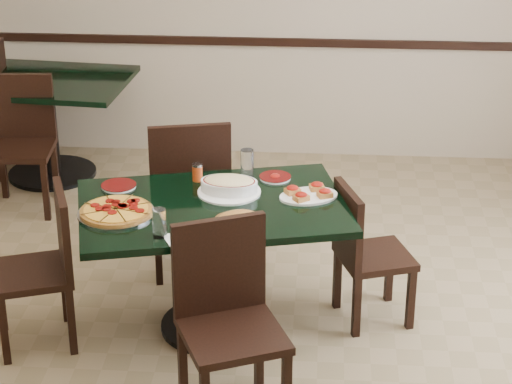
# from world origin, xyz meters

# --- Properties ---
(floor) EXTENTS (5.50, 5.50, 0.00)m
(floor) POSITION_xyz_m (0.00, 0.00, 0.00)
(floor) COLOR olive
(floor) RESTS_ON ground
(room_shell) EXTENTS (5.50, 5.50, 5.50)m
(room_shell) POSITION_xyz_m (1.02, 1.73, 1.17)
(room_shell) COLOR white
(room_shell) RESTS_ON floor
(main_table) EXTENTS (1.56, 1.20, 0.75)m
(main_table) POSITION_xyz_m (-0.16, 0.15, 0.57)
(main_table) COLOR black
(main_table) RESTS_ON floor
(back_table) EXTENTS (1.26, 0.97, 0.75)m
(back_table) POSITION_xyz_m (-1.60, 2.18, 0.52)
(back_table) COLOR black
(back_table) RESTS_ON floor
(chair_far) EXTENTS (0.56, 0.56, 1.00)m
(chair_far) POSITION_xyz_m (-0.36, 0.76, 0.57)
(chair_far) COLOR black
(chair_far) RESTS_ON floor
(chair_near) EXTENTS (0.59, 0.59, 0.96)m
(chair_near) POSITION_xyz_m (-0.01, -0.56, 0.54)
(chair_near) COLOR black
(chair_near) RESTS_ON floor
(chair_right) EXTENTS (0.48, 0.48, 0.80)m
(chair_right) POSITION_xyz_m (0.65, 0.29, 0.44)
(chair_right) COLOR black
(chair_right) RESTS_ON floor
(chair_left) EXTENTS (0.52, 0.52, 0.87)m
(chair_left) POSITION_xyz_m (-1.02, -0.03, 0.48)
(chair_left) COLOR black
(chair_left) RESTS_ON floor
(back_chair_near) EXTENTS (0.46, 0.46, 0.91)m
(back_chair_near) POSITION_xyz_m (-1.64, 1.68, 0.51)
(back_chair_near) COLOR black
(back_chair_near) RESTS_ON floor
(pepperoni_pizza) EXTENTS (0.40, 0.40, 0.04)m
(pepperoni_pizza) POSITION_xyz_m (-0.63, -0.01, 0.77)
(pepperoni_pizza) COLOR #ACACB3
(pepperoni_pizza) RESTS_ON main_table
(lasagna_casserole) EXTENTS (0.34, 0.34, 0.09)m
(lasagna_casserole) POSITION_xyz_m (-0.08, 0.30, 0.80)
(lasagna_casserole) COLOR white
(lasagna_casserole) RESTS_ON main_table
(bread_basket) EXTENTS (0.27, 0.22, 0.10)m
(bread_basket) POSITION_xyz_m (0.00, -0.12, 0.79)
(bread_basket) COLOR brown
(bread_basket) RESTS_ON main_table
(bruschetta_platter) EXTENTS (0.38, 0.32, 0.05)m
(bruschetta_platter) POSITION_xyz_m (0.34, 0.27, 0.77)
(bruschetta_platter) COLOR white
(bruschetta_platter) RESTS_ON main_table
(side_plate_near) EXTENTS (0.17, 0.17, 0.02)m
(side_plate_near) POSITION_xyz_m (-0.22, -0.23, 0.76)
(side_plate_near) COLOR white
(side_plate_near) RESTS_ON main_table
(side_plate_far_r) EXTENTS (0.18, 0.18, 0.03)m
(side_plate_far_r) POSITION_xyz_m (0.15, 0.51, 0.76)
(side_plate_far_r) COLOR white
(side_plate_far_r) RESTS_ON main_table
(side_plate_far_l) EXTENTS (0.19, 0.19, 0.02)m
(side_plate_far_l) POSITION_xyz_m (-0.69, 0.33, 0.76)
(side_plate_far_l) COLOR white
(side_plate_far_l) RESTS_ON main_table
(napkin_setting) EXTENTS (0.18, 0.18, 0.01)m
(napkin_setting) POSITION_xyz_m (-0.27, -0.26, 0.75)
(napkin_setting) COLOR white
(napkin_setting) RESTS_ON main_table
(water_glass_a) EXTENTS (0.07, 0.07, 0.16)m
(water_glass_a) POSITION_xyz_m (-0.00, 0.53, 0.83)
(water_glass_a) COLOR white
(water_glass_a) RESTS_ON main_table
(water_glass_b) EXTENTS (0.07, 0.07, 0.15)m
(water_glass_b) POSITION_xyz_m (-0.37, -0.24, 0.82)
(water_glass_b) COLOR white
(water_glass_b) RESTS_ON main_table
(pepper_shaker) EXTENTS (0.06, 0.06, 0.10)m
(pepper_shaker) POSITION_xyz_m (-0.27, 0.45, 0.80)
(pepper_shaker) COLOR red
(pepper_shaker) RESTS_ON main_table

